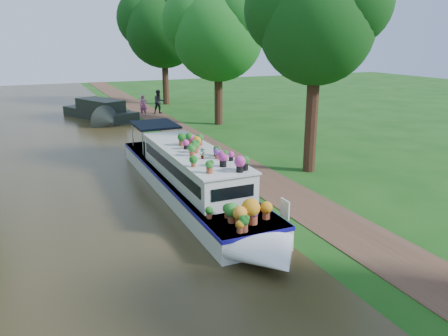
% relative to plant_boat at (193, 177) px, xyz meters
% --- Properties ---
extents(ground, '(100.00, 100.00, 0.00)m').
position_rel_plant_boat_xyz_m(ground, '(2.25, -1.70, -0.85)').
color(ground, '#134210').
rests_on(ground, ground).
extents(canal_water, '(10.00, 100.00, 0.02)m').
position_rel_plant_boat_xyz_m(canal_water, '(-3.75, -1.70, -0.84)').
color(canal_water, '#2B2513').
rests_on(canal_water, ground).
extents(towpath, '(2.20, 100.00, 0.03)m').
position_rel_plant_boat_xyz_m(towpath, '(3.45, -1.70, -0.84)').
color(towpath, '#462E20').
rests_on(towpath, ground).
extents(plant_boat, '(2.29, 13.52, 2.25)m').
position_rel_plant_boat_xyz_m(plant_boat, '(0.00, 0.00, 0.00)').
color(plant_boat, silver).
rests_on(plant_boat, canal_water).
extents(tree_near_overhang, '(5.52, 5.28, 8.99)m').
position_rel_plant_boat_xyz_m(tree_near_overhang, '(6.04, 1.36, 5.75)').
color(tree_near_overhang, black).
rests_on(tree_near_overhang, ground).
extents(tree_near_mid, '(6.90, 6.60, 9.40)m').
position_rel_plant_boat_xyz_m(tree_near_mid, '(6.73, 13.38, 5.58)').
color(tree_near_mid, black).
rests_on(tree_near_mid, ground).
extents(tree_near_far, '(7.59, 7.26, 10.30)m').
position_rel_plant_boat_xyz_m(tree_near_far, '(6.23, 24.39, 6.20)').
color(tree_near_far, black).
rests_on(tree_near_far, ground).
extents(second_boat, '(4.81, 8.17, 1.48)m').
position_rel_plant_boat_xyz_m(second_boat, '(-0.50, 18.66, -0.25)').
color(second_boat, black).
rests_on(second_boat, canal_water).
extents(pedestrian_pink, '(0.60, 0.41, 1.61)m').
position_rel_plant_boat_xyz_m(pedestrian_pink, '(2.75, 18.62, -0.02)').
color(pedestrian_pink, '#D6589D').
rests_on(pedestrian_pink, towpath).
extents(pedestrian_dark, '(0.95, 0.76, 1.88)m').
position_rel_plant_boat_xyz_m(pedestrian_dark, '(4.15, 19.21, 0.12)').
color(pedestrian_dark, black).
rests_on(pedestrian_dark, towpath).
extents(verge_plant, '(0.43, 0.37, 0.47)m').
position_rel_plant_boat_xyz_m(verge_plant, '(2.30, 0.12, -0.62)').
color(verge_plant, '#2F661E').
rests_on(verge_plant, ground).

